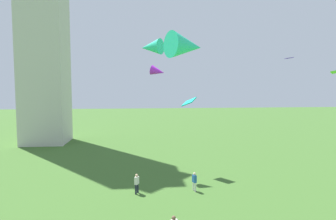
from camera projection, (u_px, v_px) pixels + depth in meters
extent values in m
cube|color=beige|center=(43.00, 13.00, 42.40)|extent=(6.44, 6.44, 40.49)
sphere|color=brown|center=(174.00, 218.00, 14.98)|extent=(0.24, 0.24, 0.24)
cylinder|color=silver|center=(195.00, 187.00, 22.94)|extent=(0.14, 0.14, 0.76)
cylinder|color=silver|center=(193.00, 186.00, 23.26)|extent=(0.14, 0.14, 0.76)
cube|color=#235693|center=(194.00, 179.00, 23.05)|extent=(0.35, 0.47, 0.60)
sphere|color=beige|center=(194.00, 174.00, 23.01)|extent=(0.22, 0.22, 0.22)
cylinder|color=#1E2333|center=(136.00, 190.00, 22.38)|extent=(0.15, 0.15, 0.79)
cylinder|color=#1E2333|center=(138.00, 188.00, 22.72)|extent=(0.15, 0.15, 0.79)
cube|color=silver|center=(137.00, 180.00, 22.49)|extent=(0.40, 0.49, 0.62)
sphere|color=#D8AD84|center=(137.00, 175.00, 22.46)|extent=(0.23, 0.23, 0.23)
cube|color=#3B12B7|center=(289.00, 58.00, 29.67)|extent=(0.87, 0.68, 0.18)
cone|color=#26DBAA|center=(186.00, 46.00, 16.08)|extent=(2.67, 2.37, 1.59)
cone|color=#29D5A7|center=(151.00, 47.00, 17.83)|extent=(1.76, 1.65, 1.03)
cube|color=#13BDAA|center=(189.00, 102.00, 28.22)|extent=(1.56, 1.87, 1.04)
cone|color=#B928E5|center=(158.00, 71.00, 27.73)|extent=(1.83, 1.53, 1.28)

